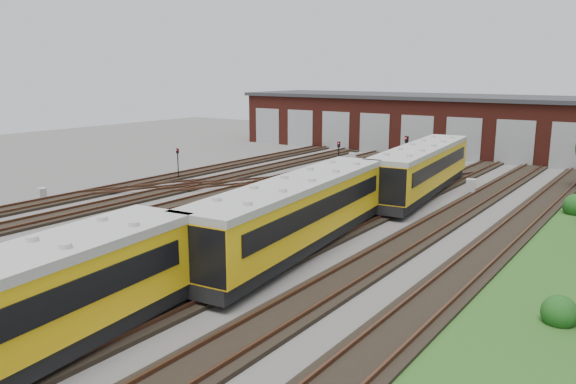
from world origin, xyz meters
The scene contains 15 objects.
ground centered at (0.00, 0.00, 0.00)m, with size 120.00×120.00×0.00m, color #4D4A48.
track_network centered at (-0.17, 0.59, 0.11)m, with size 30.40×70.00×0.33m.
maintenance_shed centered at (-0.01, 39.97, 3.20)m, with size 51.00×12.50×6.35m.
metro_train centered at (6.00, -0.31, 2.05)m, with size 4.67×48.48×3.36m.
signal_mast_0 centered at (-13.14, 9.93, 1.70)m, with size 0.22×0.21×2.65m.
signal_mast_1 centered at (-3.54, 20.13, 1.86)m, with size 0.28×0.26×2.89m.
signal_mast_2 centered at (5.09, 24.55, 2.10)m, with size 0.29×0.28×3.29m.
signal_mast_3 centered at (2.61, 20.65, 2.36)m, with size 0.32×0.30×3.71m.
relay_cabinet_0 centered at (-15.00, -1.31, 0.47)m, with size 0.57×0.47×0.95m, color #B7B9BD.
relay_cabinet_1 centered at (-5.11, 25.61, 0.56)m, with size 0.67×0.56×1.11m, color #B7B9BD.
relay_cabinet_2 centered at (0.20, 11.46, 0.51)m, with size 0.61×0.51×1.02m, color #B7B9BD.
relay_cabinet_3 centered at (1.30, 29.85, 0.47)m, with size 0.57×0.47×0.95m, color #B7B9BD.
relay_cabinet_4 centered at (8.77, 18.48, 0.56)m, with size 0.68×0.56×1.13m, color #B7B9BD.
bush_0 centered at (18.36, -1.79, 0.63)m, with size 1.27×1.27×1.27m, color #144012.
bush_1 centered at (16.18, 16.13, 0.78)m, with size 1.55×1.55×1.55m, color #144012.
Camera 1 is at (21.23, -22.71, 8.87)m, focal length 35.00 mm.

